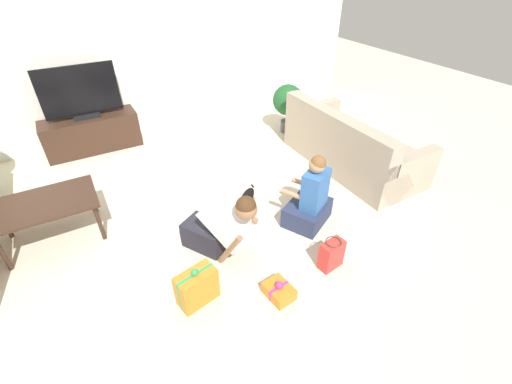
{
  "coord_description": "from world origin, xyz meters",
  "views": [
    {
      "loc": [
        -0.87,
        -3.0,
        2.56
      ],
      "look_at": [
        0.58,
        -0.44,
        0.45
      ],
      "focal_mm": 24.0,
      "sensor_mm": 36.0,
      "label": 1
    }
  ],
  "objects_px": {
    "person_kneeling": "(222,226)",
    "gift_box_a": "(197,287)",
    "sofa_right": "(350,147)",
    "potted_plant_corner_right": "(288,102)",
    "tv_console": "(92,134)",
    "person_sitting": "(310,200)",
    "coffee_table": "(44,207)",
    "tv": "(80,95)",
    "dog": "(246,200)",
    "gift_box_b": "(279,291)",
    "gift_bag_a": "(331,254)"
  },
  "relations": [
    {
      "from": "gift_box_b",
      "to": "gift_box_a",
      "type": "bearing_deg",
      "value": 153.9
    },
    {
      "from": "person_kneeling",
      "to": "gift_box_b",
      "type": "bearing_deg",
      "value": -105.78
    },
    {
      "from": "gift_box_a",
      "to": "gift_bag_a",
      "type": "xyz_separation_m",
      "value": [
        1.28,
        -0.27,
        -0.01
      ]
    },
    {
      "from": "sofa_right",
      "to": "person_sitting",
      "type": "bearing_deg",
      "value": 120.79
    },
    {
      "from": "gift_bag_a",
      "to": "dog",
      "type": "bearing_deg",
      "value": 105.72
    },
    {
      "from": "dog",
      "to": "person_kneeling",
      "type": "bearing_deg",
      "value": -90.51
    },
    {
      "from": "person_sitting",
      "to": "coffee_table",
      "type": "bearing_deg",
      "value": -51.66
    },
    {
      "from": "potted_plant_corner_right",
      "to": "gift_box_a",
      "type": "xyz_separation_m",
      "value": [
        -2.59,
        -2.48,
        -0.35
      ]
    },
    {
      "from": "person_kneeling",
      "to": "sofa_right",
      "type": "bearing_deg",
      "value": -13.9
    },
    {
      "from": "sofa_right",
      "to": "person_sitting",
      "type": "distance_m",
      "value": 1.44
    },
    {
      "from": "sofa_right",
      "to": "person_sitting",
      "type": "height_order",
      "value": "person_sitting"
    },
    {
      "from": "gift_bag_a",
      "to": "tv_console",
      "type": "bearing_deg",
      "value": 113.56
    },
    {
      "from": "dog",
      "to": "coffee_table",
      "type": "bearing_deg",
      "value": -150.07
    },
    {
      "from": "dog",
      "to": "gift_box_a",
      "type": "distance_m",
      "value": 1.3
    },
    {
      "from": "person_sitting",
      "to": "gift_bag_a",
      "type": "height_order",
      "value": "person_sitting"
    },
    {
      "from": "coffee_table",
      "to": "dog",
      "type": "bearing_deg",
      "value": -17.63
    },
    {
      "from": "potted_plant_corner_right",
      "to": "gift_box_b",
      "type": "relative_size",
      "value": 2.73
    },
    {
      "from": "sofa_right",
      "to": "potted_plant_corner_right",
      "type": "relative_size",
      "value": 2.53
    },
    {
      "from": "tv",
      "to": "person_kneeling",
      "type": "distance_m",
      "value": 3.13
    },
    {
      "from": "tv_console",
      "to": "dog",
      "type": "relative_size",
      "value": 3.31
    },
    {
      "from": "sofa_right",
      "to": "tv_console",
      "type": "distance_m",
      "value": 3.83
    },
    {
      "from": "person_sitting",
      "to": "gift_box_b",
      "type": "bearing_deg",
      "value": 11.81
    },
    {
      "from": "dog",
      "to": "gift_box_a",
      "type": "xyz_separation_m",
      "value": [
        -0.95,
        -0.88,
        -0.02
      ]
    },
    {
      "from": "person_sitting",
      "to": "gift_box_a",
      "type": "relative_size",
      "value": 2.22
    },
    {
      "from": "person_kneeling",
      "to": "gift_bag_a",
      "type": "height_order",
      "value": "person_kneeling"
    },
    {
      "from": "sofa_right",
      "to": "gift_box_b",
      "type": "height_order",
      "value": "sofa_right"
    },
    {
      "from": "sofa_right",
      "to": "gift_bag_a",
      "type": "xyz_separation_m",
      "value": [
        -1.46,
        -1.39,
        -0.14
      ]
    },
    {
      "from": "coffee_table",
      "to": "gift_bag_a",
      "type": "height_order",
      "value": "coffee_table"
    },
    {
      "from": "tv",
      "to": "gift_box_b",
      "type": "xyz_separation_m",
      "value": [
        0.98,
        -3.73,
        -0.8
      ]
    },
    {
      "from": "sofa_right",
      "to": "gift_bag_a",
      "type": "relative_size",
      "value": 6.11
    },
    {
      "from": "dog",
      "to": "tv",
      "type": "bearing_deg",
      "value": 164.39
    },
    {
      "from": "gift_bag_a",
      "to": "person_kneeling",
      "type": "bearing_deg",
      "value": 140.29
    },
    {
      "from": "tv",
      "to": "person_sitting",
      "type": "distance_m",
      "value": 3.58
    },
    {
      "from": "coffee_table",
      "to": "person_sitting",
      "type": "distance_m",
      "value": 2.76
    },
    {
      "from": "potted_plant_corner_right",
      "to": "dog",
      "type": "relative_size",
      "value": 1.96
    },
    {
      "from": "tv_console",
      "to": "potted_plant_corner_right",
      "type": "relative_size",
      "value": 1.68
    },
    {
      "from": "tv",
      "to": "gift_box_a",
      "type": "xyz_separation_m",
      "value": [
        0.33,
        -3.41,
        -0.7
      ]
    },
    {
      "from": "gift_box_b",
      "to": "person_kneeling",
      "type": "bearing_deg",
      "value": 105.14
    },
    {
      "from": "gift_box_a",
      "to": "tv_console",
      "type": "bearing_deg",
      "value": 95.52
    },
    {
      "from": "sofa_right",
      "to": "tv_console",
      "type": "height_order",
      "value": "sofa_right"
    },
    {
      "from": "gift_box_a",
      "to": "gift_bag_a",
      "type": "bearing_deg",
      "value": -11.82
    },
    {
      "from": "dog",
      "to": "gift_box_b",
      "type": "distance_m",
      "value": 1.24
    },
    {
      "from": "person_kneeling",
      "to": "gift_box_a",
      "type": "relative_size",
      "value": 2.1
    },
    {
      "from": "gift_box_b",
      "to": "gift_bag_a",
      "type": "height_order",
      "value": "gift_bag_a"
    },
    {
      "from": "person_kneeling",
      "to": "gift_box_a",
      "type": "height_order",
      "value": "person_kneeling"
    },
    {
      "from": "person_sitting",
      "to": "tv",
      "type": "bearing_deg",
      "value": -86.59
    },
    {
      "from": "person_kneeling",
      "to": "tv",
      "type": "bearing_deg",
      "value": 73.62
    },
    {
      "from": "coffee_table",
      "to": "tv",
      "type": "bearing_deg",
      "value": 70.01
    },
    {
      "from": "sofa_right",
      "to": "gift_box_b",
      "type": "distance_m",
      "value": 2.55
    },
    {
      "from": "sofa_right",
      "to": "gift_box_b",
      "type": "bearing_deg",
      "value": 124.56
    }
  ]
}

